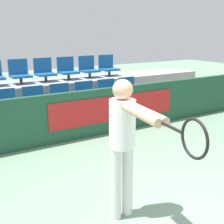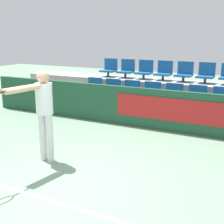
{
  "view_description": "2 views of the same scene",
  "coord_description": "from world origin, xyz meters",
  "px_view_note": "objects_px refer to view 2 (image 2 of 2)",
  "views": [
    {
      "loc": [
        -2.62,
        -2.1,
        2.22
      ],
      "look_at": [
        -0.01,
        2.08,
        0.91
      ],
      "focal_mm": 50.0,
      "sensor_mm": 36.0,
      "label": 1
    },
    {
      "loc": [
        2.88,
        -3.58,
        2.31
      ],
      "look_at": [
        0.13,
        1.7,
        0.81
      ],
      "focal_mm": 50.0,
      "sensor_mm": 36.0,
      "label": 2
    }
  ],
  "objects_px": {
    "stadium_chair_1": "(111,90)",
    "stadium_chair_12": "(206,74)",
    "stadium_chair_7": "(109,68)",
    "stadium_chair_2": "(131,92)",
    "stadium_chair_8": "(126,69)",
    "stadium_chair_5": "(196,98)",
    "stadium_chair_9": "(145,70)",
    "stadium_chair_0": "(93,88)",
    "stadium_chair_6": "(221,100)",
    "tennis_player": "(41,107)",
    "stadium_chair_11": "(184,73)",
    "stadium_chair_3": "(151,94)",
    "stadium_chair_4": "(173,96)",
    "stadium_chair_10": "(164,71)"
  },
  "relations": [
    {
      "from": "stadium_chair_1",
      "to": "stadium_chair_12",
      "type": "distance_m",
      "value": 2.67
    },
    {
      "from": "stadium_chair_12",
      "to": "stadium_chair_7",
      "type": "bearing_deg",
      "value": 180.0
    },
    {
      "from": "stadium_chair_2",
      "to": "stadium_chair_12",
      "type": "bearing_deg",
      "value": 29.09
    },
    {
      "from": "stadium_chair_8",
      "to": "stadium_chair_2",
      "type": "bearing_deg",
      "value": -59.07
    },
    {
      "from": "stadium_chair_5",
      "to": "stadium_chair_8",
      "type": "xyz_separation_m",
      "value": [
        -2.42,
        1.01,
        0.49
      ]
    },
    {
      "from": "stadium_chair_7",
      "to": "stadium_chair_9",
      "type": "distance_m",
      "value": 1.21
    },
    {
      "from": "stadium_chair_0",
      "to": "stadium_chair_8",
      "type": "xyz_separation_m",
      "value": [
        0.61,
        1.01,
        0.49
      ]
    },
    {
      "from": "stadium_chair_12",
      "to": "stadium_chair_5",
      "type": "bearing_deg",
      "value": -90.0
    },
    {
      "from": "stadium_chair_6",
      "to": "tennis_player",
      "type": "height_order",
      "value": "tennis_player"
    },
    {
      "from": "stadium_chair_11",
      "to": "stadium_chair_12",
      "type": "relative_size",
      "value": 1.0
    },
    {
      "from": "stadium_chair_1",
      "to": "stadium_chair_3",
      "type": "bearing_deg",
      "value": 0.0
    },
    {
      "from": "stadium_chair_11",
      "to": "tennis_player",
      "type": "height_order",
      "value": "tennis_player"
    },
    {
      "from": "stadium_chair_5",
      "to": "stadium_chair_8",
      "type": "bearing_deg",
      "value": 157.35
    },
    {
      "from": "stadium_chair_3",
      "to": "stadium_chair_6",
      "type": "bearing_deg",
      "value": 0.0
    },
    {
      "from": "stadium_chair_9",
      "to": "stadium_chair_11",
      "type": "xyz_separation_m",
      "value": [
        1.21,
        0.0,
        0.0
      ]
    },
    {
      "from": "stadium_chair_3",
      "to": "stadium_chair_4",
      "type": "distance_m",
      "value": 0.61
    },
    {
      "from": "tennis_player",
      "to": "stadium_chair_11",
      "type": "bearing_deg",
      "value": 82.3
    },
    {
      "from": "tennis_player",
      "to": "stadium_chair_8",
      "type": "bearing_deg",
      "value": 104.4
    },
    {
      "from": "stadium_chair_0",
      "to": "stadium_chair_12",
      "type": "distance_m",
      "value": 3.23
    },
    {
      "from": "stadium_chair_4",
      "to": "stadium_chair_5",
      "type": "bearing_deg",
      "value": 0.0
    },
    {
      "from": "stadium_chair_4",
      "to": "stadium_chair_5",
      "type": "distance_m",
      "value": 0.61
    },
    {
      "from": "stadium_chair_5",
      "to": "stadium_chair_11",
      "type": "relative_size",
      "value": 1.0
    },
    {
      "from": "stadium_chair_9",
      "to": "stadium_chair_12",
      "type": "bearing_deg",
      "value": 0.0
    },
    {
      "from": "stadium_chair_1",
      "to": "stadium_chair_6",
      "type": "bearing_deg",
      "value": 0.0
    },
    {
      "from": "stadium_chair_6",
      "to": "stadium_chair_10",
      "type": "distance_m",
      "value": 2.14
    },
    {
      "from": "stadium_chair_0",
      "to": "stadium_chair_10",
      "type": "xyz_separation_m",
      "value": [
        1.82,
        1.01,
        0.49
      ]
    },
    {
      "from": "stadium_chair_2",
      "to": "stadium_chair_7",
      "type": "xyz_separation_m",
      "value": [
        -1.21,
        1.01,
        0.49
      ]
    },
    {
      "from": "stadium_chair_3",
      "to": "stadium_chair_12",
      "type": "xyz_separation_m",
      "value": [
        1.21,
        1.01,
        0.49
      ]
    },
    {
      "from": "stadium_chair_8",
      "to": "tennis_player",
      "type": "relative_size",
      "value": 0.33
    },
    {
      "from": "stadium_chair_2",
      "to": "stadium_chair_4",
      "type": "distance_m",
      "value": 1.21
    },
    {
      "from": "stadium_chair_4",
      "to": "tennis_player",
      "type": "relative_size",
      "value": 0.33
    },
    {
      "from": "stadium_chair_12",
      "to": "stadium_chair_10",
      "type": "bearing_deg",
      "value": 180.0
    },
    {
      "from": "stadium_chair_8",
      "to": "stadium_chair_10",
      "type": "relative_size",
      "value": 1.0
    },
    {
      "from": "stadium_chair_10",
      "to": "tennis_player",
      "type": "height_order",
      "value": "tennis_player"
    },
    {
      "from": "stadium_chair_0",
      "to": "stadium_chair_3",
      "type": "bearing_deg",
      "value": 0.0
    },
    {
      "from": "stadium_chair_4",
      "to": "stadium_chair_6",
      "type": "bearing_deg",
      "value": 0.0
    },
    {
      "from": "stadium_chair_8",
      "to": "stadium_chair_10",
      "type": "bearing_deg",
      "value": 0.0
    },
    {
      "from": "stadium_chair_3",
      "to": "stadium_chair_10",
      "type": "distance_m",
      "value": 1.12
    },
    {
      "from": "stadium_chair_5",
      "to": "stadium_chair_6",
      "type": "height_order",
      "value": "same"
    },
    {
      "from": "stadium_chair_3",
      "to": "stadium_chair_6",
      "type": "relative_size",
      "value": 1.0
    },
    {
      "from": "stadium_chair_11",
      "to": "stadium_chair_2",
      "type": "bearing_deg",
      "value": -140.15
    },
    {
      "from": "stadium_chair_8",
      "to": "stadium_chair_7",
      "type": "bearing_deg",
      "value": 180.0
    },
    {
      "from": "stadium_chair_1",
      "to": "stadium_chair_3",
      "type": "relative_size",
      "value": 1.0
    },
    {
      "from": "stadium_chair_2",
      "to": "stadium_chair_4",
      "type": "bearing_deg",
      "value": 0.0
    },
    {
      "from": "stadium_chair_11",
      "to": "tennis_player",
      "type": "xyz_separation_m",
      "value": [
        -1.35,
        -4.61,
        -0.18
      ]
    },
    {
      "from": "stadium_chair_7",
      "to": "stadium_chair_8",
      "type": "xyz_separation_m",
      "value": [
        0.61,
        0.0,
        0.0
      ]
    },
    {
      "from": "stadium_chair_2",
      "to": "stadium_chair_12",
      "type": "distance_m",
      "value": 2.14
    },
    {
      "from": "stadium_chair_8",
      "to": "stadium_chair_10",
      "type": "height_order",
      "value": "same"
    },
    {
      "from": "stadium_chair_3",
      "to": "stadium_chair_1",
      "type": "bearing_deg",
      "value": 180.0
    },
    {
      "from": "stadium_chair_0",
      "to": "stadium_chair_11",
      "type": "height_order",
      "value": "stadium_chair_11"
    }
  ]
}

